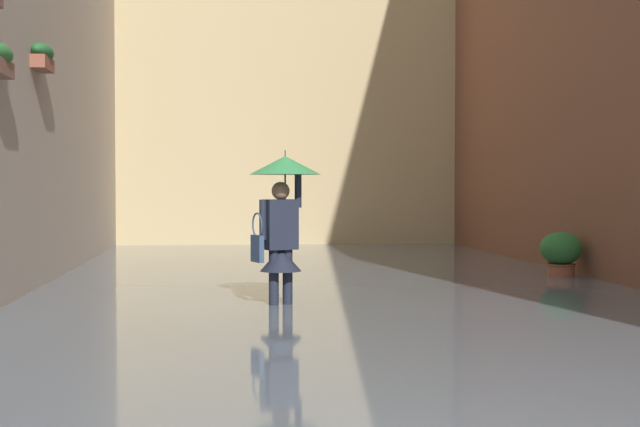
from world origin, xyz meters
name	(u,v)px	position (x,y,z in m)	size (l,w,h in m)	color
ground_plane	(336,298)	(0.00, -9.51, 0.00)	(60.00, 60.00, 0.00)	#605B56
flood_water	(336,293)	(0.00, -9.51, 0.07)	(9.04, 25.02, 0.14)	slate
building_facade_far	(286,27)	(0.00, -19.92, 5.54)	(11.84, 1.80, 11.08)	tan
person_wading	(282,207)	(0.84, -7.90, 1.31)	(0.86, 0.86, 1.99)	#2D2319
potted_plant_near_left	(561,254)	(-3.74, -10.86, 0.49)	(0.66, 0.66, 0.84)	#9E563D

